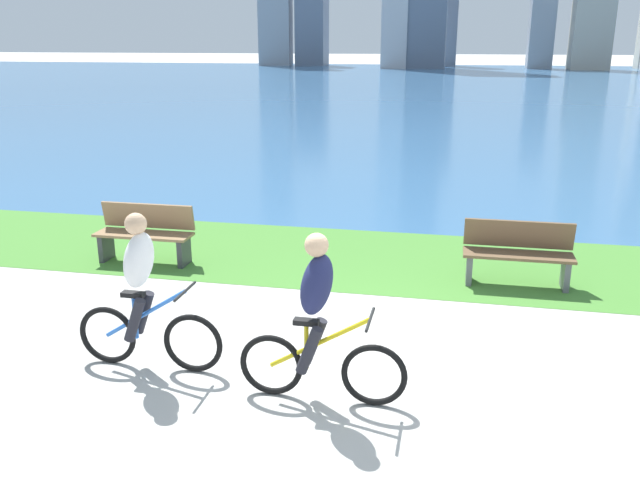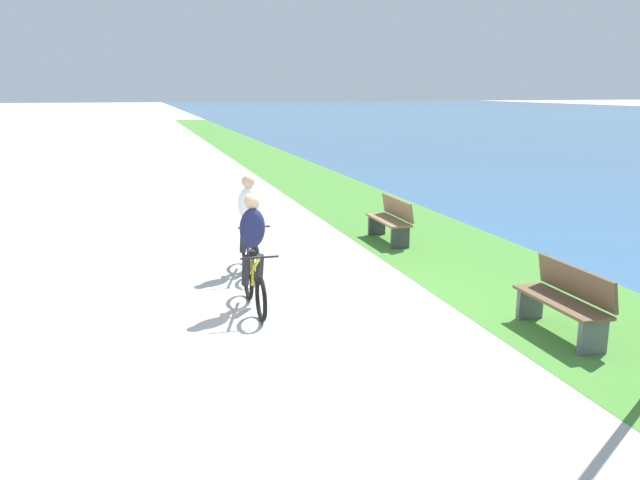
{
  "view_description": "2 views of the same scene",
  "coord_description": "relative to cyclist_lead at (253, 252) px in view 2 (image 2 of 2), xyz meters",
  "views": [
    {
      "loc": [
        0.76,
        -6.2,
        3.33
      ],
      "look_at": [
        -0.61,
        0.42,
        1.26
      ],
      "focal_mm": 36.9,
      "sensor_mm": 36.0,
      "label": 1
    },
    {
      "loc": [
        8.52,
        -2.26,
        3.08
      ],
      "look_at": [
        -0.28,
        0.24,
        0.98
      ],
      "focal_mm": 37.08,
      "sensor_mm": 36.0,
      "label": 2
    }
  ],
  "objects": [
    {
      "name": "bench_far_along_path",
      "position": [
        2.1,
        3.61,
        -0.38
      ],
      "size": [
        1.5,
        0.47,
        0.9
      ],
      "color": "brown",
      "rests_on": "ground"
    },
    {
      "name": "bench_near_path",
      "position": [
        -3.46,
        3.48,
        -0.38
      ],
      "size": [
        1.5,
        0.47,
        0.9
      ],
      "color": "olive",
      "rests_on": "ground"
    },
    {
      "name": "grass_strip_bayside",
      "position": [
        0.4,
        4.31,
        -0.83
      ],
      "size": [
        120.0,
        3.08,
        0.01
      ],
      "primitive_type": "cube",
      "color": "#478433",
      "rests_on": "ground"
    },
    {
      "name": "cyclist_trailing",
      "position": [
        -1.9,
        0.28,
        0.0
      ],
      "size": [
        1.6,
        0.52,
        1.68
      ],
      "color": "black",
      "rests_on": "ground"
    },
    {
      "name": "cyclist_lead",
      "position": [
        0.0,
        0.0,
        0.0
      ],
      "size": [
        1.63,
        0.52,
        1.67
      ],
      "color": "black",
      "rests_on": "ground"
    },
    {
      "name": "ground_plane",
      "position": [
        0.4,
        0.7,
        -0.83
      ],
      "size": [
        300.0,
        300.0,
        0.0
      ],
      "primitive_type": "plane",
      "color": "#B2AFA8"
    }
  ]
}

